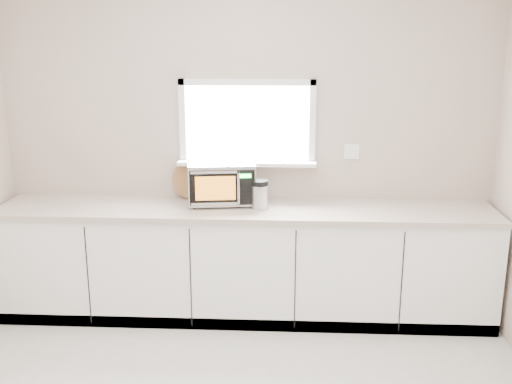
{
  "coord_description": "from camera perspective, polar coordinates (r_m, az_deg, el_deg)",
  "views": [
    {
      "loc": [
        0.32,
        -2.82,
        2.25
      ],
      "look_at": [
        0.09,
        1.55,
        1.09
      ],
      "focal_mm": 42.0,
      "sensor_mm": 36.0,
      "label": 1
    }
  ],
  "objects": [
    {
      "name": "coffee_grinder",
      "position": [
        4.67,
        0.38,
        -0.21
      ],
      "size": [
        0.13,
        0.13,
        0.23
      ],
      "rotation": [
        0.0,
        0.0,
        0.02
      ],
      "color": "silver",
      "rests_on": "countertop"
    },
    {
      "name": "microwave",
      "position": [
        4.82,
        -3.31,
        1.02
      ],
      "size": [
        0.58,
        0.48,
        0.34
      ],
      "rotation": [
        0.0,
        0.0,
        0.14
      ],
      "color": "black",
      "rests_on": "countertop"
    },
    {
      "name": "back_wall",
      "position": [
        4.91,
        -0.82,
        4.48
      ],
      "size": [
        4.0,
        0.17,
        2.7
      ],
      "color": "#B09C8C",
      "rests_on": "ground"
    },
    {
      "name": "cutting_board",
      "position": [
        4.97,
        -6.11,
        1.2
      ],
      "size": [
        0.33,
        0.08,
        0.32
      ],
      "primitive_type": "cylinder",
      "rotation": [
        1.4,
        0.0,
        0.0
      ],
      "color": "olive",
      "rests_on": "countertop"
    },
    {
      "name": "cabinets",
      "position": [
        4.88,
        -1.02,
        -6.87
      ],
      "size": [
        3.92,
        0.6,
        0.88
      ],
      "primitive_type": "cube",
      "color": "white",
      "rests_on": "ground"
    },
    {
      "name": "countertop",
      "position": [
        4.72,
        -1.05,
        -1.73
      ],
      "size": [
        3.92,
        0.64,
        0.04
      ],
      "primitive_type": "cube",
      "color": "#C2B0A0",
      "rests_on": "cabinets"
    },
    {
      "name": "knife_block",
      "position": [
        4.82,
        -4.92,
        0.39
      ],
      "size": [
        0.11,
        0.21,
        0.3
      ],
      "rotation": [
        0.0,
        0.0,
        -0.04
      ],
      "color": "#422517",
      "rests_on": "countertop"
    }
  ]
}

